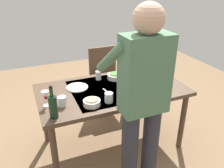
% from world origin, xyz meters
% --- Properties ---
extents(ground_plane, '(6.00, 6.00, 0.00)m').
position_xyz_m(ground_plane, '(0.00, 0.00, 0.00)').
color(ground_plane, '#846647').
extents(dining_table, '(1.55, 0.84, 0.74)m').
position_xyz_m(dining_table, '(0.00, 0.00, 0.66)').
color(dining_table, '#4C3828').
rests_on(dining_table, ground_plane).
extents(chair_near, '(0.40, 0.40, 0.91)m').
position_xyz_m(chair_near, '(-0.23, -0.80, 0.53)').
color(chair_near, '#352114').
rests_on(chair_near, ground_plane).
extents(person_server, '(0.42, 0.61, 1.69)m').
position_xyz_m(person_server, '(0.03, 0.68, 0.96)').
color(person_server, '#2D2D38').
rests_on(person_server, ground_plane).
extents(wine_bottle, '(0.07, 0.07, 0.30)m').
position_xyz_m(wine_bottle, '(0.66, 0.32, 0.85)').
color(wine_bottle, black).
rests_on(wine_bottle, dining_table).
extents(wine_glass_left, '(0.07, 0.07, 0.15)m').
position_xyz_m(wine_glass_left, '(0.70, 0.10, 0.84)').
color(wine_glass_left, white).
rests_on(wine_glass_left, dining_table).
extents(water_cup_near_left, '(0.06, 0.06, 0.10)m').
position_xyz_m(water_cup_near_left, '(0.06, -0.27, 0.79)').
color(water_cup_near_left, silver).
rests_on(water_cup_near_left, dining_table).
extents(water_cup_near_right, '(0.08, 0.08, 0.09)m').
position_xyz_m(water_cup_near_right, '(0.56, 0.16, 0.78)').
color(water_cup_near_right, silver).
rests_on(water_cup_near_right, dining_table).
extents(water_cup_far_left, '(0.08, 0.08, 0.10)m').
position_xyz_m(water_cup_far_left, '(0.14, 0.26, 0.79)').
color(water_cup_far_left, silver).
rests_on(water_cup_far_left, dining_table).
extents(serving_bowl_pasta, '(0.30, 0.30, 0.07)m').
position_xyz_m(serving_bowl_pasta, '(-0.50, -0.17, 0.77)').
color(serving_bowl_pasta, white).
rests_on(serving_bowl_pasta, dining_table).
extents(side_bowl_salad, '(0.18, 0.18, 0.07)m').
position_xyz_m(side_bowl_salad, '(-0.13, -0.22, 0.77)').
color(side_bowl_salad, white).
rests_on(side_bowl_salad, dining_table).
extents(side_bowl_bread, '(0.16, 0.16, 0.07)m').
position_xyz_m(side_bowl_bread, '(0.31, 0.26, 0.77)').
color(side_bowl_bread, white).
rests_on(side_bowl_bread, dining_table).
extents(dinner_plate_near, '(0.23, 0.23, 0.01)m').
position_xyz_m(dinner_plate_near, '(-0.26, 0.26, 0.74)').
color(dinner_plate_near, white).
rests_on(dinner_plate_near, dining_table).
extents(dinner_plate_far, '(0.23, 0.23, 0.01)m').
position_xyz_m(dinner_plate_far, '(0.34, -0.15, 0.74)').
color(dinner_plate_far, white).
rests_on(dinner_plate_far, dining_table).
extents(table_knife, '(0.04, 0.20, 0.00)m').
position_xyz_m(table_knife, '(0.08, 0.07, 0.74)').
color(table_knife, silver).
rests_on(table_knife, dining_table).
extents(table_fork, '(0.03, 0.18, 0.00)m').
position_xyz_m(table_fork, '(-0.49, 0.18, 0.74)').
color(table_fork, silver).
rests_on(table_fork, dining_table).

